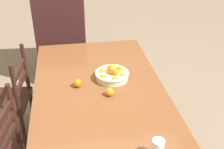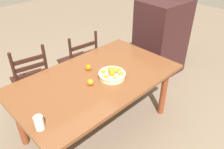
{
  "view_description": "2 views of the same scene",
  "coord_description": "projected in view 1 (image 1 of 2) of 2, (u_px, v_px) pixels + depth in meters",
  "views": [
    {
      "loc": [
        -1.93,
        0.21,
        1.99
      ],
      "look_at": [
        0.11,
        -0.13,
        0.77
      ],
      "focal_mm": 46.24,
      "sensor_mm": 36.0,
      "label": 1
    },
    {
      "loc": [
        -1.24,
        -1.51,
        2.03
      ],
      "look_at": [
        0.11,
        -0.13,
        0.77
      ],
      "focal_mm": 35.55,
      "sensor_mm": 36.0,
      "label": 2
    }
  ],
  "objects": [
    {
      "name": "dining_table",
      "position": [
        99.0,
        96.0,
        2.36
      ],
      "size": [
        1.76,
        1.03,
        0.73
      ],
      "color": "brown",
      "rests_on": "ground"
    },
    {
      "name": "chair_near_window",
      "position": [
        8.0,
        101.0,
        2.66
      ],
      "size": [
        0.5,
        0.5,
        0.91
      ],
      "rotation": [
        0.0,
        0.0,
        3.03
      ],
      "color": "black",
      "rests_on": "ground"
    },
    {
      "name": "cabinet",
      "position": [
        62.0,
        31.0,
        3.7
      ],
      "size": [
        0.76,
        0.63,
        1.2
      ],
      "primitive_type": "cube",
      "rotation": [
        0.0,
        0.0,
        -0.07
      ],
      "color": "#34181A",
      "rests_on": "ground"
    },
    {
      "name": "fruit_bowl",
      "position": [
        112.0,
        74.0,
        2.41
      ],
      "size": [
        0.29,
        0.29,
        0.13
      ],
      "color": "beige",
      "rests_on": "dining_table"
    },
    {
      "name": "orange_loose_0",
      "position": [
        109.0,
        92.0,
        2.19
      ],
      "size": [
        0.06,
        0.06,
        0.06
      ],
      "primitive_type": "sphere",
      "color": "orange",
      "rests_on": "dining_table"
    },
    {
      "name": "orange_loose_1",
      "position": [
        77.0,
        83.0,
        2.3
      ],
      "size": [
        0.07,
        0.07,
        0.07
      ],
      "primitive_type": "sphere",
      "color": "orange",
      "rests_on": "dining_table"
    },
    {
      "name": "drinking_glass",
      "position": [
        158.0,
        148.0,
        1.65
      ],
      "size": [
        0.07,
        0.07,
        0.12
      ],
      "primitive_type": "cylinder",
      "color": "silver",
      "rests_on": "dining_table"
    }
  ]
}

